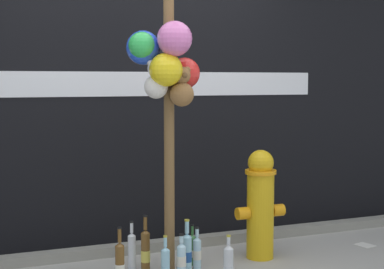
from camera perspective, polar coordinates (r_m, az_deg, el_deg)
name	(u,v)px	position (r m, az deg, el deg)	size (l,w,h in m)	color
building_wall	(134,45)	(5.01, -5.66, 8.68)	(10.00, 0.21, 3.35)	black
curb_strip	(148,246)	(4.84, -4.25, -10.78)	(8.00, 0.12, 0.08)	gray
memorial_post	(166,45)	(4.00, -2.54, 8.66)	(0.52, 0.38, 2.67)	brown
fire_hydrant	(260,204)	(4.60, 6.65, -6.66)	(0.40, 0.24, 0.85)	gold
bottle_0	(132,251)	(4.35, -5.86, -11.14)	(0.06, 0.06, 0.37)	silver
bottle_1	(228,258)	(4.28, 3.56, -11.91)	(0.07, 0.07, 0.28)	silver
bottle_2	(181,260)	(4.14, -1.04, -12.11)	(0.07, 0.07, 0.33)	#B2DBEA
bottle_3	(165,264)	(4.09, -2.60, -12.42)	(0.06, 0.06, 0.33)	#93CCE0
bottle_4	(187,252)	(4.28, -0.49, -11.36)	(0.07, 0.07, 0.39)	#93CCE0
bottle_5	(192,250)	(4.47, 0.03, -11.10)	(0.06, 0.06, 0.31)	#337038
bottle_6	(145,251)	(4.31, -4.53, -11.17)	(0.07, 0.07, 0.42)	brown
bottle_7	(197,252)	(4.38, 0.50, -11.34)	(0.06, 0.06, 0.31)	#B2DBEA
bottle_8	(120,265)	(4.03, -7.01, -12.41)	(0.06, 0.06, 0.41)	brown
litter_2	(365,245)	(5.21, 16.42, -10.23)	(0.15, 0.12, 0.01)	silver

